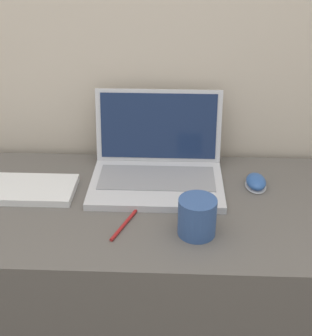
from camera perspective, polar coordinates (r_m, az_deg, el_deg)
The scene contains 6 objects.
desk at distance 1.52m, azimuth -3.68°, elevation -16.21°, with size 1.44×0.56×0.76m.
laptop at distance 1.36m, azimuth 0.15°, elevation 0.50°, with size 0.38×0.30×0.24m.
drink_cup at distance 1.14m, azimuth 5.04°, elevation -5.87°, with size 0.09×0.09×0.10m.
computer_mouse at distance 1.37m, azimuth 12.09°, elevation -1.70°, with size 0.06×0.09×0.03m.
external_keyboard at distance 1.39m, azimuth -18.30°, elevation -2.40°, with size 0.41×0.15×0.02m.
pen at distance 1.19m, azimuth -3.80°, elevation -6.77°, with size 0.06×0.14×0.01m.
Camera 1 is at (0.14, -0.78, 1.46)m, focal length 50.00 mm.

